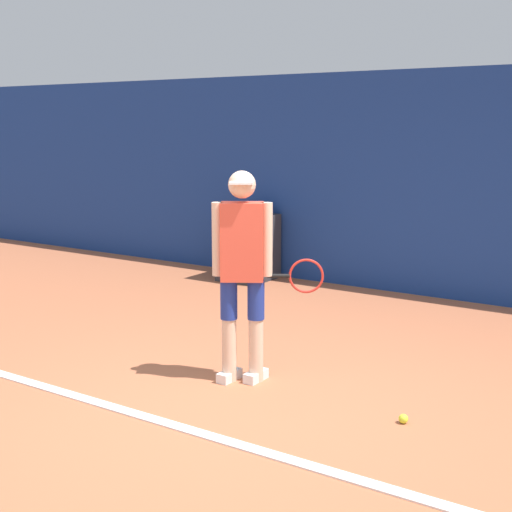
{
  "coord_description": "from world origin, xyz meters",
  "views": [
    {
      "loc": [
        2.88,
        -4.05,
        2.08
      ],
      "look_at": [
        -0.29,
        0.76,
        1.02
      ],
      "focal_mm": 50.0,
      "sensor_mm": 36.0,
      "label": 1
    }
  ],
  "objects": [
    {
      "name": "tennis_ball",
      "position": [
        1.14,
        0.48,
        0.03
      ],
      "size": [
        0.07,
        0.07,
        0.07
      ],
      "color": "#D1E533",
      "rests_on": "ground_plane"
    },
    {
      "name": "tennis_player",
      "position": [
        -0.29,
        0.56,
        0.96
      ],
      "size": [
        0.78,
        0.54,
        1.73
      ],
      "rotation": [
        0.0,
        0.0,
        0.55
      ],
      "color": "beige",
      "rests_on": "ground_plane"
    },
    {
      "name": "court_baseline",
      "position": [
        0.0,
        -0.46,
        0.01
      ],
      "size": [
        21.6,
        0.1,
        0.01
      ],
      "color": "white",
      "rests_on": "ground_plane"
    },
    {
      "name": "back_wall",
      "position": [
        0.0,
        4.27,
        1.37
      ],
      "size": [
        24.0,
        0.1,
        2.73
      ],
      "color": "navy",
      "rests_on": "ground_plane"
    },
    {
      "name": "covered_chair",
      "position": [
        -2.44,
        3.82,
        0.47
      ],
      "size": [
        0.62,
        0.7,
        0.98
      ],
      "color": "#333338",
      "rests_on": "ground_plane"
    },
    {
      "name": "ground_plane",
      "position": [
        0.0,
        0.0,
        0.0
      ],
      "size": [
        24.0,
        24.0,
        0.0
      ],
      "primitive_type": "plane",
      "color": "#B76642"
    }
  ]
}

